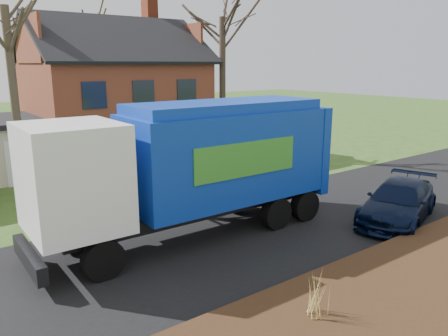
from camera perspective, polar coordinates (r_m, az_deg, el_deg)
ground at (r=14.37m, az=1.48°, el=-8.90°), size 120.00×120.00×0.00m
road at (r=14.36m, az=1.48°, el=-8.87°), size 80.00×7.00×0.02m
mulch_verge at (r=11.06m, az=19.41°, el=-16.11°), size 80.00×3.50×0.30m
main_house at (r=26.25m, az=-15.11°, el=9.87°), size 12.95×8.95×9.26m
garbage_truck at (r=13.81m, az=-3.41°, el=0.94°), size 10.05×2.77×4.30m
silver_sedan at (r=17.42m, az=-13.78°, el=-2.42°), size 5.23×3.39×1.63m
navy_wagon at (r=16.71m, az=21.83°, el=-4.12°), size 5.18×3.40×1.39m
tree_back at (r=35.60m, az=-17.02°, el=18.68°), size 3.43×3.43×10.85m
grass_clump_mid at (r=9.66m, az=12.11°, el=-15.88°), size 0.34×0.28×0.96m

